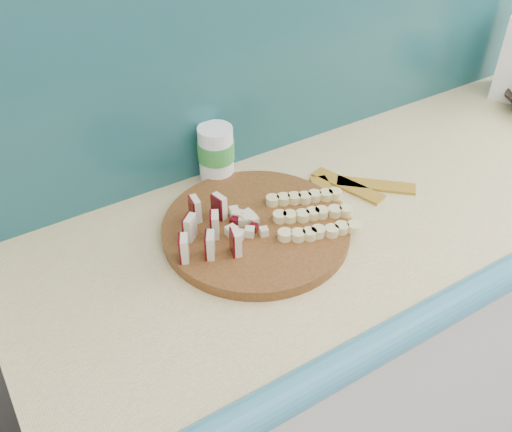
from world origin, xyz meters
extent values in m
cube|color=beige|center=(0.10, 1.50, 0.44)|extent=(2.20, 0.60, 0.88)
cube|color=#D7B87E|center=(0.10, 1.50, 0.90)|extent=(2.20, 0.60, 0.03)
cube|color=teal|center=(0.10, 1.79, 1.16)|extent=(2.20, 0.02, 0.50)
cylinder|color=#44240E|center=(-0.50, 1.54, 0.92)|extent=(0.48, 0.48, 0.02)
cube|color=beige|center=(-0.66, 1.52, 0.96)|extent=(0.02, 0.03, 0.05)
cube|color=#43040A|center=(-0.67, 1.52, 0.96)|extent=(0.01, 0.03, 0.05)
cube|color=beige|center=(-0.62, 1.57, 0.96)|extent=(0.02, 0.03, 0.05)
cube|color=#43040A|center=(-0.63, 1.57, 0.96)|extent=(0.01, 0.03, 0.05)
cube|color=beige|center=(-0.59, 1.61, 0.96)|extent=(0.02, 0.03, 0.05)
cube|color=#43040A|center=(-0.60, 1.62, 0.96)|extent=(0.01, 0.03, 0.05)
cube|color=beige|center=(-0.61, 1.50, 0.96)|extent=(0.02, 0.03, 0.05)
cube|color=#43040A|center=(-0.62, 1.51, 0.96)|extent=(0.01, 0.03, 0.05)
cube|color=beige|center=(-0.58, 1.55, 0.96)|extent=(0.02, 0.03, 0.05)
cube|color=#43040A|center=(-0.59, 1.55, 0.96)|extent=(0.01, 0.03, 0.05)
cube|color=beige|center=(-0.55, 1.60, 0.96)|extent=(0.02, 0.03, 0.05)
cube|color=#43040A|center=(-0.55, 1.60, 0.96)|extent=(0.01, 0.03, 0.05)
cube|color=beige|center=(-0.57, 1.49, 0.96)|extent=(0.02, 0.03, 0.05)
cube|color=#43040A|center=(-0.58, 1.49, 0.96)|extent=(0.01, 0.03, 0.05)
cube|color=beige|center=(-0.51, 1.54, 0.94)|extent=(0.02, 0.02, 0.02)
cube|color=beige|center=(-0.50, 1.55, 0.94)|extent=(0.02, 0.02, 0.02)
cube|color=#43040A|center=(-0.50, 1.56, 0.94)|extent=(0.02, 0.02, 0.02)
cube|color=beige|center=(-0.51, 1.55, 0.94)|extent=(0.02, 0.02, 0.02)
cube|color=beige|center=(-0.52, 1.56, 0.94)|extent=(0.02, 0.02, 0.02)
cube|color=beige|center=(-0.53, 1.57, 0.94)|extent=(0.02, 0.02, 0.02)
cube|color=beige|center=(-0.53, 1.55, 0.94)|extent=(0.02, 0.02, 0.02)
cube|color=beige|center=(-0.54, 1.55, 0.94)|extent=(0.02, 0.02, 0.02)
cube|color=#43040A|center=(-0.54, 1.54, 0.94)|extent=(0.02, 0.02, 0.02)
cube|color=beige|center=(-0.53, 1.54, 0.94)|extent=(0.02, 0.02, 0.02)
cube|color=beige|center=(-0.53, 1.53, 0.94)|extent=(0.02, 0.02, 0.02)
cube|color=beige|center=(-0.52, 1.54, 0.94)|extent=(0.02, 0.02, 0.02)
cube|color=beige|center=(-0.51, 1.53, 0.94)|extent=(0.02, 0.02, 0.02)
cube|color=beige|center=(-0.50, 1.53, 0.94)|extent=(0.02, 0.02, 0.02)
cylinder|color=#E3D58A|center=(-0.47, 1.47, 0.94)|extent=(0.03, 0.03, 0.02)
cylinder|color=#E3D58A|center=(-0.45, 1.46, 0.94)|extent=(0.03, 0.03, 0.02)
cylinder|color=#E3D58A|center=(-0.43, 1.45, 0.94)|extent=(0.03, 0.03, 0.02)
cylinder|color=#E3D58A|center=(-0.41, 1.45, 0.94)|extent=(0.03, 0.03, 0.02)
cylinder|color=#E3D58A|center=(-0.39, 1.44, 0.94)|extent=(0.03, 0.03, 0.02)
cylinder|color=#E3D58A|center=(-0.37, 1.43, 0.94)|extent=(0.03, 0.03, 0.02)
cylinder|color=#E3D58A|center=(-0.35, 1.42, 0.94)|extent=(0.03, 0.03, 0.02)
cylinder|color=#E3D58A|center=(-0.45, 1.52, 0.94)|extent=(0.03, 0.03, 0.02)
cylinder|color=#E3D58A|center=(-0.43, 1.51, 0.94)|extent=(0.03, 0.03, 0.02)
cylinder|color=#E3D58A|center=(-0.41, 1.51, 0.94)|extent=(0.03, 0.03, 0.02)
cylinder|color=#E3D58A|center=(-0.39, 1.50, 0.94)|extent=(0.03, 0.03, 0.02)
cylinder|color=#E3D58A|center=(-0.37, 1.49, 0.94)|extent=(0.03, 0.03, 0.02)
cylinder|color=#E3D58A|center=(-0.35, 1.48, 0.94)|extent=(0.03, 0.03, 0.02)
cylinder|color=#E3D58A|center=(-0.33, 1.47, 0.94)|extent=(0.03, 0.03, 0.02)
cylinder|color=#E3D58A|center=(-0.43, 1.57, 0.94)|extent=(0.03, 0.03, 0.02)
cylinder|color=#E3D58A|center=(-0.41, 1.57, 0.94)|extent=(0.03, 0.03, 0.02)
cylinder|color=#E3D58A|center=(-0.39, 1.56, 0.94)|extent=(0.03, 0.03, 0.02)
cylinder|color=#E3D58A|center=(-0.37, 1.55, 0.94)|extent=(0.03, 0.03, 0.02)
cylinder|color=#E3D58A|center=(-0.35, 1.54, 0.94)|extent=(0.03, 0.03, 0.02)
cylinder|color=#E3D58A|center=(-0.33, 1.53, 0.94)|extent=(0.03, 0.03, 0.02)
cylinder|color=#E3D58A|center=(-0.31, 1.53, 0.94)|extent=(0.03, 0.03, 0.02)
cylinder|color=white|center=(-0.47, 1.74, 0.97)|extent=(0.08, 0.08, 0.13)
cylinder|color=green|center=(-0.47, 1.74, 0.99)|extent=(0.08, 0.08, 0.04)
cube|color=#B08921|center=(-0.31, 1.54, 0.91)|extent=(0.09, 0.17, 0.01)
cube|color=#B08921|center=(-0.25, 1.56, 0.91)|extent=(0.09, 0.17, 0.01)
cube|color=#B08921|center=(-0.19, 1.53, 0.91)|extent=(0.15, 0.14, 0.01)
camera|label=1|loc=(-0.95, 0.81, 1.64)|focal=40.00mm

